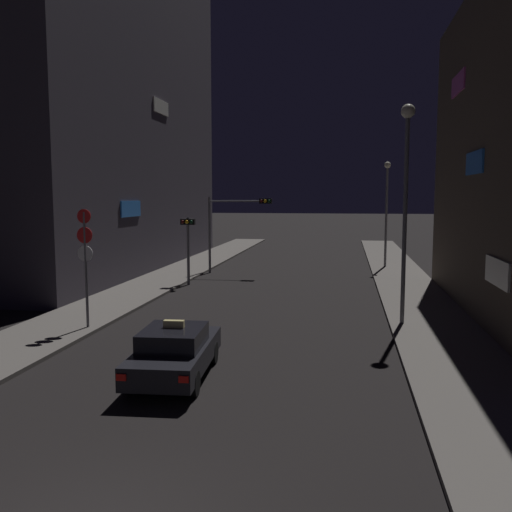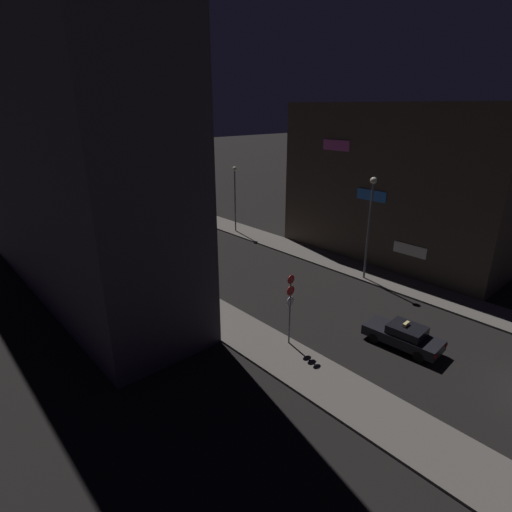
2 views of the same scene
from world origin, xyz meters
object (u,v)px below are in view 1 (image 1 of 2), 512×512
street_lamp_near_block (406,176)px  street_lamp_far_block (387,200)px  sign_pole_left (85,257)px  traffic_light_overhead (234,218)px  traffic_light_left_kerb (188,237)px  taxi (175,352)px

street_lamp_near_block → street_lamp_far_block: size_ratio=1.15×
street_lamp_near_block → sign_pole_left: bearing=-167.4°
traffic_light_overhead → sign_pole_left: (-2.33, -15.69, -0.81)m
traffic_light_left_kerb → sign_pole_left: size_ratio=0.87×
taxi → traffic_light_left_kerb: (-4.11, 15.40, 1.97)m
taxi → street_lamp_far_block: (7.26, 24.42, 3.98)m
taxi → traffic_light_left_kerb: 16.06m
traffic_light_overhead → street_lamp_far_block: 10.65m
street_lamp_far_block → traffic_light_overhead: bearing=-157.2°
street_lamp_near_block → street_lamp_far_block: 17.26m
taxi → sign_pole_left: (-4.83, 4.62, 2.03)m
sign_pole_left → street_lamp_far_block: bearing=58.6°
traffic_light_overhead → street_lamp_far_block: street_lamp_far_block is taller
traffic_light_overhead → street_lamp_far_block: size_ratio=0.69×
traffic_light_overhead → taxi: bearing=-83.0°
taxi → street_lamp_near_block: (6.73, 7.19, 4.97)m
traffic_light_overhead → street_lamp_far_block: bearing=22.8°
street_lamp_far_block → taxi: bearing=-106.6°
street_lamp_near_block → taxi: bearing=-133.1°
taxi → traffic_light_left_kerb: size_ratio=1.20×
taxi → street_lamp_near_block: size_ratio=0.56×
taxi → sign_pole_left: 6.98m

